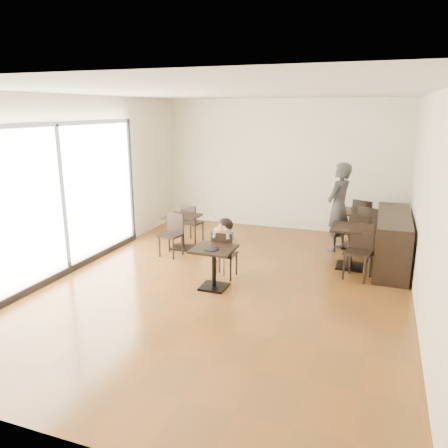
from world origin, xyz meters
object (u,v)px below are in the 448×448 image
at_px(chair_left_b, 171,235).
at_px(chair_back_b, 362,233).
at_px(adult_patron, 339,207).
at_px(chair_back_a, 365,220).
at_px(chair_left_a, 193,223).
at_px(child, 225,248).
at_px(child_chair, 225,254).
at_px(child_table, 214,268).
at_px(cafe_table_back, 355,229).
at_px(cafe_table_mid, 351,247).
at_px(cafe_table_left, 182,232).
at_px(chair_mid_b, 358,253).
at_px(chair_mid_a, 362,236).

distance_m(chair_left_b, chair_back_b, 3.92).
distance_m(adult_patron, chair_back_a, 1.09).
distance_m(chair_left_a, chair_left_b, 1.10).
relative_size(child, chair_back_b, 1.10).
bearing_deg(child_chair, child_table, 90.00).
bearing_deg(chair_back_a, cafe_table_back, 94.72).
height_order(child, cafe_table_mid, child).
distance_m(chair_left_b, chair_back_a, 4.41).
distance_m(child_table, chair_left_a, 2.77).
height_order(cafe_table_left, chair_mid_b, chair_mid_b).
distance_m(adult_patron, cafe_table_mid, 1.21).
relative_size(cafe_table_mid, cafe_table_back, 0.98).
bearing_deg(child_chair, cafe_table_mid, -148.60).
xyz_separation_m(cafe_table_left, chair_left_b, (0.00, -0.55, 0.07)).
relative_size(adult_patron, chair_mid_b, 1.95).
bearing_deg(cafe_table_mid, cafe_table_back, 90.37).
bearing_deg(adult_patron, chair_left_a, -59.75).
height_order(chair_mid_b, chair_back_b, chair_back_b).
bearing_deg(chair_mid_b, child, -148.90).
xyz_separation_m(child_table, adult_patron, (1.72, 2.85, 0.58)).
bearing_deg(cafe_table_left, chair_mid_b, -8.34).
bearing_deg(chair_mid_a, chair_left_a, 13.42).
xyz_separation_m(cafe_table_mid, chair_left_b, (-3.52, -0.56, 0.04)).
relative_size(child_chair, cafe_table_mid, 1.07).
distance_m(child_chair, chair_left_a, 2.31).
height_order(child_table, child, child).
relative_size(adult_patron, cafe_table_mid, 2.34).
bearing_deg(chair_left_b, cafe_table_mid, 17.25).
bearing_deg(child_chair, child, -0.00).
distance_m(child_chair, chair_mid_a, 2.90).
distance_m(cafe_table_back, chair_mid_b, 1.88).
bearing_deg(chair_back_a, child_table, 80.30).
bearing_deg(adult_patron, cafe_table_mid, 41.13).
bearing_deg(chair_left_b, child, -18.18).
distance_m(child, chair_back_b, 3.04).
height_order(child_table, chair_left_a, chair_left_a).
xyz_separation_m(adult_patron, chair_back_b, (0.52, -0.25, -0.45)).
height_order(cafe_table_back, chair_back_b, chair_back_b).
height_order(child, chair_back_a, child).
bearing_deg(adult_patron, chair_left_b, -41.83).
bearing_deg(chair_left_b, chair_back_b, 28.14).
distance_m(cafe_table_mid, chair_back_b, 0.80).
bearing_deg(child_chair, cafe_table_left, -41.32).
bearing_deg(cafe_table_back, chair_mid_b, -84.78).
xyz_separation_m(cafe_table_left, chair_mid_a, (3.69, 0.56, 0.12)).
relative_size(child, adult_patron, 0.58).
height_order(child_chair, chair_back_a, chair_back_a).
relative_size(cafe_table_back, chair_mid_b, 0.85).
bearing_deg(chair_back_b, child_table, -109.28).
relative_size(child, chair_back_a, 1.10).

